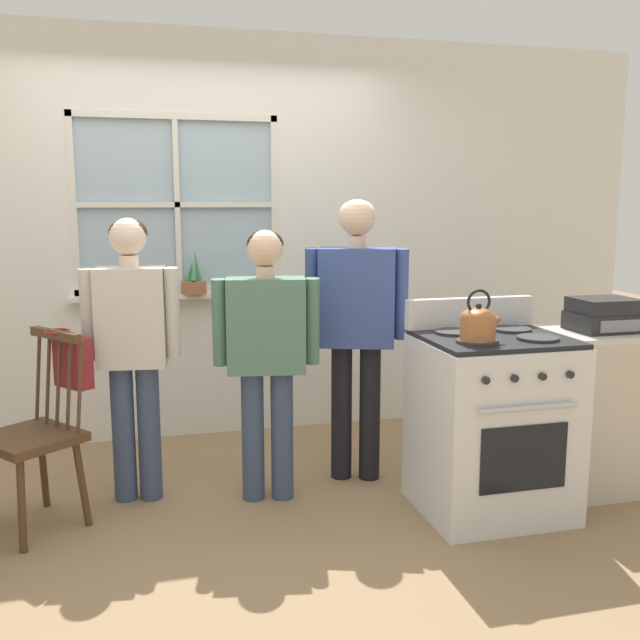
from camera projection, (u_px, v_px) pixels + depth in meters
ground_plane at (234, 516)px, 3.66m from camera, size 16.00×16.00×0.00m
wall_back at (204, 241)px, 4.78m from camera, size 6.40×0.16×2.70m
chair_by_window at (34, 438)px, 3.47m from camera, size 0.57×0.58×0.97m
person_elderly_left at (132, 335)px, 3.73m from camera, size 0.51×0.25×1.52m
person_teen_center at (266, 341)px, 3.75m from camera, size 0.57×0.28×1.45m
person_adult_right at (356, 313)px, 4.02m from camera, size 0.58×0.34×1.61m
stove at (491, 422)px, 3.67m from camera, size 0.73×0.68×1.08m
kettle at (478, 323)px, 3.41m from camera, size 0.21×0.17×0.25m
potted_plant at (194, 283)px, 4.72m from camera, size 0.17×0.17×0.30m
handbag at (72, 361)px, 3.60m from camera, size 0.25×0.25×0.31m
side_counter at (595, 409)px, 3.98m from camera, size 0.55×0.50×0.90m
stereo at (604, 315)px, 3.87m from camera, size 0.34×0.29×0.18m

